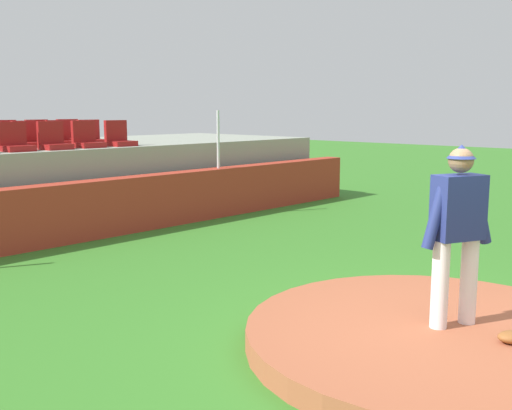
{
  "coord_description": "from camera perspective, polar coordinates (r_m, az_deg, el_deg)",
  "views": [
    {
      "loc": [
        -5.06,
        -2.39,
        2.21
      ],
      "look_at": [
        0.0,
        2.34,
        1.11
      ],
      "focal_mm": 42.25,
      "sensor_mm": 36.0,
      "label": 1
    }
  ],
  "objects": [
    {
      "name": "stadium_chair_10",
      "position": [
        12.56,
        -18.03,
        6.08
      ],
      "size": [
        0.48,
        0.44,
        0.5
      ],
      "rotation": [
        0.0,
        0.0,
        3.14
      ],
      "color": "maroon",
      "rests_on": "bleacher_platform"
    },
    {
      "name": "stadium_chair_17",
      "position": [
        13.72,
        -17.18,
        6.33
      ],
      "size": [
        0.48,
        0.44,
        0.5
      ],
      "rotation": [
        0.0,
        0.0,
        3.14
      ],
      "color": "maroon",
      "rests_on": "bleacher_platform"
    },
    {
      "name": "stadium_chair_4",
      "position": [
        11.8,
        -15.72,
        6.02
      ],
      "size": [
        0.48,
        0.44,
        0.5
      ],
      "rotation": [
        0.0,
        0.0,
        3.14
      ],
      "color": "maroon",
      "rests_on": "bleacher_platform"
    },
    {
      "name": "stadium_chair_9",
      "position": [
        12.21,
        -20.82,
        5.86
      ],
      "size": [
        0.48,
        0.44,
        0.5
      ],
      "rotation": [
        0.0,
        0.0,
        3.14
      ],
      "color": "maroon",
      "rests_on": "bleacher_platform"
    },
    {
      "name": "stadium_chair_3",
      "position": [
        11.42,
        -18.62,
        5.79
      ],
      "size": [
        0.48,
        0.44,
        0.5
      ],
      "rotation": [
        0.0,
        0.0,
        3.14
      ],
      "color": "maroon",
      "rests_on": "bleacher_platform"
    },
    {
      "name": "stadium_chair_11",
      "position": [
        12.92,
        -15.31,
        6.27
      ],
      "size": [
        0.48,
        0.44,
        0.5
      ],
      "rotation": [
        0.0,
        0.0,
        3.14
      ],
      "color": "maroon",
      "rests_on": "bleacher_platform"
    },
    {
      "name": "brick_barrier",
      "position": [
        10.52,
        -17.52,
        -0.73
      ],
      "size": [
        15.12,
        0.4,
        1.0
      ],
      "primitive_type": "cube",
      "color": "#A73323",
      "rests_on": "ground_plane"
    },
    {
      "name": "stadium_chair_5",
      "position": [
        12.16,
        -12.85,
        6.21
      ],
      "size": [
        0.48,
        0.44,
        0.5
      ],
      "rotation": [
        0.0,
        0.0,
        3.14
      ],
      "color": "maroon",
      "rests_on": "bleacher_platform"
    },
    {
      "name": "fence_post_right",
      "position": [
        12.48,
        -3.6,
        6.21
      ],
      "size": [
        0.06,
        0.06,
        1.19
      ],
      "primitive_type": "cylinder",
      "color": "silver",
      "rests_on": "brick_barrier"
    },
    {
      "name": "stadium_chair_2",
      "position": [
        11.15,
        -21.83,
        5.55
      ],
      "size": [
        0.48,
        0.44,
        0.5
      ],
      "rotation": [
        0.0,
        0.0,
        3.14
      ],
      "color": "maroon",
      "rests_on": "bleacher_platform"
    },
    {
      "name": "pitcher",
      "position": [
        5.8,
        18.56,
        -1.57
      ],
      "size": [
        0.75,
        0.42,
        1.69
      ],
      "rotation": [
        0.0,
        0.0,
        -0.43
      ],
      "color": "white",
      "rests_on": "pitchers_mound"
    },
    {
      "name": "ground_plane",
      "position": [
        6.02,
        16.91,
        -12.92
      ],
      "size": [
        60.0,
        60.0,
        0.0
      ],
      "primitive_type": "plane",
      "color": "#357725"
    },
    {
      "name": "stadium_chair_16",
      "position": [
        13.35,
        -19.8,
        6.13
      ],
      "size": [
        0.48,
        0.44,
        0.5
      ],
      "rotation": [
        0.0,
        0.0,
        3.14
      ],
      "color": "maroon",
      "rests_on": "bleacher_platform"
    },
    {
      "name": "pitchers_mound",
      "position": [
        5.98,
        16.96,
        -11.99
      ],
      "size": [
        3.61,
        3.61,
        0.21
      ],
      "primitive_type": "cylinder",
      "color": "#A25436",
      "rests_on": "ground_plane"
    },
    {
      "name": "stadium_chair_15",
      "position": [
        13.04,
        -22.5,
        5.93
      ],
      "size": [
        0.48,
        0.44,
        0.5
      ],
      "rotation": [
        0.0,
        0.0,
        3.14
      ],
      "color": "maroon",
      "rests_on": "bleacher_platform"
    }
  ]
}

